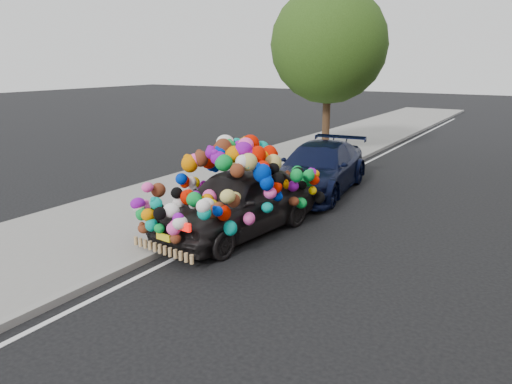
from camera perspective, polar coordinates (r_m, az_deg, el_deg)
ground at (r=9.15m, az=5.59°, el=-7.57°), size 100.00×100.00×0.00m
sidewalk at (r=11.54m, az=-13.99°, el=-2.86°), size 4.00×60.00×0.12m
kerb at (r=10.29m, az=-6.28°, el=-4.62°), size 0.15×60.00×0.13m
tree_near_sidewalk at (r=18.70m, az=8.32°, el=16.33°), size 4.20×4.20×6.13m
plush_art_car at (r=10.13m, az=-2.09°, el=0.80°), size 2.44×4.40×2.01m
navy_sedan at (r=13.60m, az=7.16°, el=2.73°), size 2.34×4.69×1.31m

